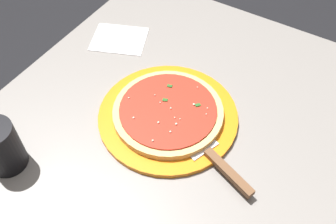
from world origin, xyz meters
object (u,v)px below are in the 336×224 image
pizza_server (215,159)px  cup_tall_drink (1,147)px  serving_plate (168,116)px  napkin_folded_right (119,39)px  fork (102,224)px  pizza (168,112)px

pizza_server → cup_tall_drink: bearing=30.9°
serving_plate → cup_tall_drink: 0.36m
serving_plate → cup_tall_drink: cup_tall_drink is taller
serving_plate → cup_tall_drink: (0.22, 0.28, 0.05)m
serving_plate → napkin_folded_right: 0.31m
napkin_folded_right → fork: fork is taller
napkin_folded_right → fork: bearing=122.7°
pizza → cup_tall_drink: size_ratio=2.21×
pizza_server → fork: 0.26m
pizza → pizza_server: size_ratio=1.14×
pizza → cup_tall_drink: bearing=51.3°
serving_plate → cup_tall_drink: bearing=51.3°
pizza_server → cup_tall_drink: cup_tall_drink is taller
pizza → napkin_folded_right: size_ratio=1.72×
serving_plate → pizza: (-0.00, -0.00, 0.02)m
pizza_server → napkin_folded_right: 0.46m
pizza → pizza_server: (-0.15, 0.06, -0.00)m
cup_tall_drink → fork: cup_tall_drink is taller
pizza_server → fork: size_ratio=1.24×
serving_plate → pizza_server: bearing=159.5°
fork → pizza_server: bearing=-117.3°
serving_plate → napkin_folded_right: serving_plate is taller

